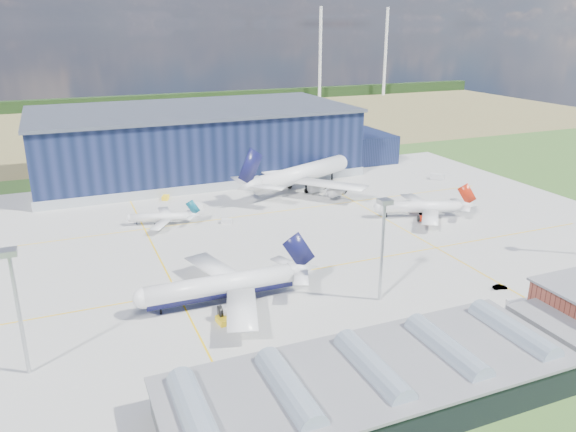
# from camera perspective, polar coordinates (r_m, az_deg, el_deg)

# --- Properties ---
(ground) EXTENTS (600.00, 600.00, 0.00)m
(ground) POSITION_cam_1_polar(r_m,az_deg,el_deg) (145.20, -0.36, -4.19)
(ground) COLOR #385821
(ground) RESTS_ON ground
(apron) EXTENTS (220.00, 160.00, 0.08)m
(apron) POSITION_cam_1_polar(r_m,az_deg,el_deg) (153.79, -1.78, -2.83)
(apron) COLOR #9FA09A
(apron) RESTS_ON ground
(farmland) EXTENTS (600.00, 220.00, 0.01)m
(farmland) POSITION_cam_1_polar(r_m,az_deg,el_deg) (351.89, -14.32, 9.02)
(farmland) COLOR olive
(farmland) RESTS_ON ground
(treeline) EXTENTS (600.00, 8.00, 8.00)m
(treeline) POSITION_cam_1_polar(r_m,az_deg,el_deg) (429.83, -16.09, 11.12)
(treeline) COLOR black
(treeline) RESTS_ON ground
(hangar) EXTENTS (145.00, 62.00, 26.10)m
(hangar) POSITION_cam_1_polar(r_m,az_deg,el_deg) (229.34, -8.84, 7.28)
(hangar) COLOR #0F1833
(hangar) RESTS_ON ground
(glass_concourse) EXTENTS (78.00, 23.00, 8.60)m
(glass_concourse) POSITION_cam_1_polar(r_m,az_deg,el_deg) (94.03, 10.42, -15.97)
(glass_concourse) COLOR black
(glass_concourse) RESTS_ON ground
(light_mast_west) EXTENTS (2.60, 2.60, 23.00)m
(light_mast_west) POSITION_cam_1_polar(r_m,az_deg,el_deg) (102.74, -25.96, -6.99)
(light_mast_west) COLOR #ADB1B4
(light_mast_west) RESTS_ON ground
(light_mast_center) EXTENTS (2.60, 2.60, 23.00)m
(light_mast_center) POSITION_cam_1_polar(r_m,az_deg,el_deg) (119.03, 9.64, -1.80)
(light_mast_center) COLOR #ADB1B4
(light_mast_center) RESTS_ON ground
(airliner_navy) EXTENTS (41.89, 41.01, 13.45)m
(airliner_navy) POSITION_cam_1_polar(r_m,az_deg,el_deg) (120.13, -6.91, -5.96)
(airliner_navy) COLOR white
(airliner_navy) RESTS_ON ground
(airliner_red) EXTENTS (41.92, 41.52, 10.61)m
(airliner_red) POSITION_cam_1_polar(r_m,az_deg,el_deg) (177.57, 13.29, 1.48)
(airliner_red) COLOR white
(airliner_red) RESTS_ON ground
(airliner_widebody) EXTENTS (75.33, 74.72, 18.65)m
(airliner_widebody) POSITION_cam_1_polar(r_m,az_deg,el_deg) (201.35, 1.37, 5.22)
(airliner_widebody) COLOR white
(airliner_widebody) RESTS_ON ground
(airliner_regional) EXTENTS (27.93, 27.61, 7.31)m
(airliner_regional) POSITION_cam_1_polar(r_m,az_deg,el_deg) (171.46, -12.88, 0.30)
(airliner_regional) COLOR white
(airliner_regional) RESTS_ON ground
(gse_tug_a) EXTENTS (2.36, 3.43, 1.33)m
(gse_tug_a) POSITION_cam_1_polar(r_m,az_deg,el_deg) (115.12, -6.66, -10.51)
(gse_tug_a) COLOR yellow
(gse_tug_a) RESTS_ON ground
(gse_van_a) EXTENTS (5.29, 3.48, 2.13)m
(gse_van_a) POSITION_cam_1_polar(r_m,az_deg,el_deg) (131.72, -0.44, -6.21)
(gse_van_a) COLOR silver
(gse_van_a) RESTS_ON ground
(gse_cart_a) EXTENTS (2.91, 3.65, 1.38)m
(gse_cart_a) POSITION_cam_1_polar(r_m,az_deg,el_deg) (186.22, -9.17, 1.07)
(gse_cart_a) COLOR silver
(gse_cart_a) RESTS_ON ground
(gse_van_b) EXTENTS (4.81, 5.17, 2.23)m
(gse_van_b) POSITION_cam_1_polar(r_m,az_deg,el_deg) (224.73, 14.91, 3.88)
(gse_van_b) COLOR silver
(gse_van_b) RESTS_ON ground
(gse_tug_c) EXTENTS (3.20, 3.83, 1.43)m
(gse_tug_c) POSITION_cam_1_polar(r_m,az_deg,el_deg) (196.52, -12.34, 1.83)
(gse_tug_c) COLOR yellow
(gse_tug_c) RESTS_ON ground
(gse_cart_b) EXTENTS (3.66, 3.13, 1.34)m
(gse_cart_b) POSITION_cam_1_polar(r_m,az_deg,el_deg) (170.20, -6.26, -0.52)
(gse_cart_b) COLOR silver
(gse_cart_b) RESTS_ON ground
(gse_van_c) EXTENTS (5.95, 4.07, 2.60)m
(gse_van_c) POSITION_cam_1_polar(r_m,az_deg,el_deg) (127.84, 22.54, -8.48)
(gse_van_c) COLOR silver
(gse_van_c) RESTS_ON ground
(car_b) EXTENTS (3.44, 1.95, 1.07)m
(car_b) POSITION_cam_1_polar(r_m,az_deg,el_deg) (136.81, 20.73, -6.77)
(car_b) COLOR #99999E
(car_b) RESTS_ON ground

